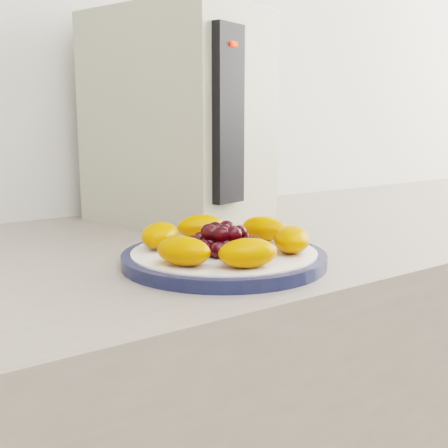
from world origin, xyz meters
TOP-DOWN VIEW (x-y plane):
  - plate_rim at (0.10, 1.06)m, footprint 0.25×0.25m
  - plate_face at (0.10, 1.06)m, footprint 0.22×0.22m
  - appliance_body at (0.22, 1.35)m, footprint 0.27×0.33m
  - appliance_panel at (0.21, 1.20)m, footprint 0.06×0.04m
  - appliance_led at (0.22, 1.19)m, footprint 0.01×0.01m
  - fruit_plate at (0.10, 1.05)m, footprint 0.21×0.21m

SIDE VIEW (x-z plane):
  - plate_rim at x=0.10m, z-range 0.90..0.91m
  - plate_face at x=0.10m, z-range 0.90..0.92m
  - fruit_plate at x=0.10m, z-range 0.92..0.95m
  - appliance_body at x=0.22m, z-range 0.90..1.25m
  - appliance_panel at x=0.21m, z-range 0.95..1.21m
  - appliance_led at x=0.22m, z-range 1.18..1.18m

